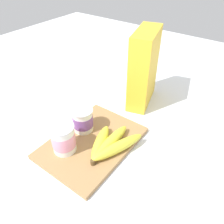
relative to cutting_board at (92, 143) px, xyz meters
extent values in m
plane|color=white|center=(0.00, 0.00, -0.01)|extent=(2.40, 2.40, 0.00)
cube|color=#A37A4C|center=(0.00, 0.00, 0.00)|extent=(0.33, 0.24, 0.02)
cube|color=yellow|center=(0.31, 0.00, 0.14)|extent=(0.20, 0.12, 0.29)
cylinder|color=white|center=(-0.08, 0.04, 0.05)|extent=(0.07, 0.07, 0.09)
cylinder|color=pink|center=(-0.08, 0.04, 0.05)|extent=(0.07, 0.07, 0.05)
cylinder|color=silver|center=(-0.08, 0.04, 0.10)|extent=(0.07, 0.07, 0.00)
cylinder|color=white|center=(0.03, 0.06, 0.05)|extent=(0.07, 0.07, 0.08)
cylinder|color=#7A4C99|center=(0.03, 0.06, 0.05)|extent=(0.07, 0.07, 0.04)
cylinder|color=silver|center=(0.03, 0.06, 0.09)|extent=(0.07, 0.07, 0.00)
ellipsoid|color=yellow|center=(0.02, -0.09, 0.03)|extent=(0.18, 0.09, 0.04)
ellipsoid|color=yellow|center=(0.02, -0.06, 0.02)|extent=(0.18, 0.04, 0.03)
ellipsoid|color=yellow|center=(0.00, -0.04, 0.02)|extent=(0.15, 0.09, 0.03)
cylinder|color=brown|center=(-0.07, -0.06, 0.02)|extent=(0.01, 0.01, 0.02)
camera|label=1|loc=(-0.37, -0.35, 0.53)|focal=35.36mm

